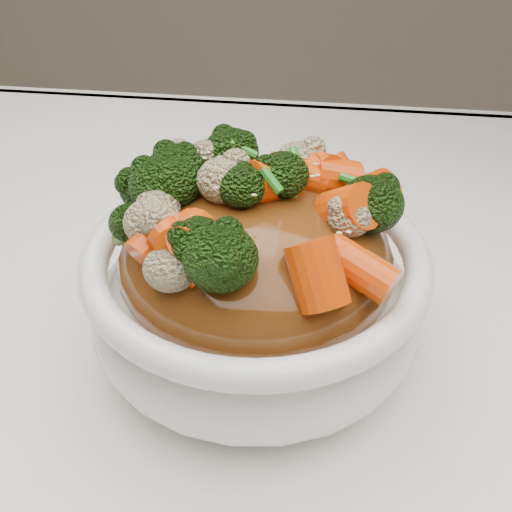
# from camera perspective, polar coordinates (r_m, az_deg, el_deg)

# --- Properties ---
(tablecloth) EXTENTS (1.20, 0.80, 0.04)m
(tablecloth) POSITION_cam_1_polar(r_m,az_deg,el_deg) (0.46, -4.84, -7.17)
(tablecloth) COLOR white
(tablecloth) RESTS_ON dining_table
(bowl) EXTENTS (0.29, 0.29, 0.09)m
(bowl) POSITION_cam_1_polar(r_m,az_deg,el_deg) (0.40, 0.00, -3.78)
(bowl) COLOR white
(bowl) RESTS_ON tablecloth
(sauce_base) EXTENTS (0.23, 0.23, 0.10)m
(sauce_base) POSITION_cam_1_polar(r_m,az_deg,el_deg) (0.38, 0.00, -0.37)
(sauce_base) COLOR #5B2E0F
(sauce_base) RESTS_ON bowl
(carrots) EXTENTS (0.23, 0.23, 0.05)m
(carrots) POSITION_cam_1_polar(r_m,az_deg,el_deg) (0.34, 0.00, 7.98)
(carrots) COLOR #E24507
(carrots) RESTS_ON sauce_base
(broccoli) EXTENTS (0.23, 0.23, 0.04)m
(broccoli) POSITION_cam_1_polar(r_m,az_deg,el_deg) (0.34, 0.00, 7.83)
(broccoli) COLOR black
(broccoli) RESTS_ON sauce_base
(cauliflower) EXTENTS (0.23, 0.23, 0.04)m
(cauliflower) POSITION_cam_1_polar(r_m,az_deg,el_deg) (0.34, 0.00, 7.54)
(cauliflower) COLOR tan
(cauliflower) RESTS_ON sauce_base
(scallions) EXTENTS (0.17, 0.17, 0.02)m
(scallions) POSITION_cam_1_polar(r_m,az_deg,el_deg) (0.34, -0.00, 8.12)
(scallions) COLOR #1E771B
(scallions) RESTS_ON sauce_base
(sesame_seeds) EXTENTS (0.21, 0.21, 0.01)m
(sesame_seeds) POSITION_cam_1_polar(r_m,az_deg,el_deg) (0.34, -0.00, 8.12)
(sesame_seeds) COLOR beige
(sesame_seeds) RESTS_ON sauce_base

